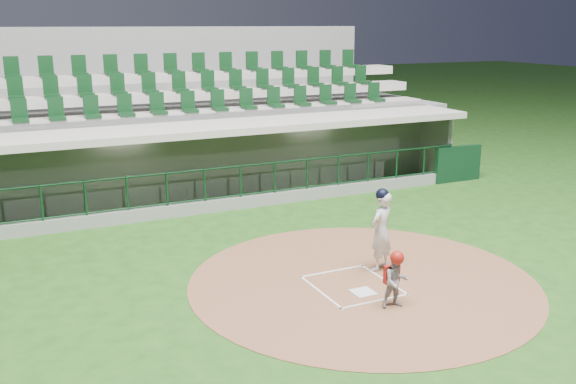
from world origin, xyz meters
TOP-DOWN VIEW (x-y plane):
  - ground at (0.00, 0.00)m, footprint 120.00×120.00m
  - dirt_circle at (0.30, -0.20)m, footprint 7.20×7.20m
  - home_plate at (0.00, -0.70)m, footprint 0.43×0.43m
  - batter_box_chalk at (0.00, -0.30)m, footprint 1.55×1.80m
  - dugout_structure at (-0.02, 7.83)m, footprint 16.40×3.70m
  - seating_deck at (0.00, 10.91)m, footprint 17.00×6.72m
  - batter at (0.99, 0.22)m, footprint 0.91×0.96m
  - catcher at (0.20, -1.51)m, footprint 0.57×0.48m

SIDE VIEW (x-z plane):
  - ground at x=0.00m, z-range 0.00..0.00m
  - dirt_circle at x=0.30m, z-range 0.00..0.01m
  - batter_box_chalk at x=0.00m, z-range 0.01..0.02m
  - home_plate at x=0.00m, z-range 0.01..0.03m
  - catcher at x=0.20m, z-range 0.01..1.12m
  - batter at x=0.99m, z-range 0.01..1.82m
  - dugout_structure at x=-0.02m, z-range -0.54..2.46m
  - seating_deck at x=0.00m, z-range -1.15..4.00m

